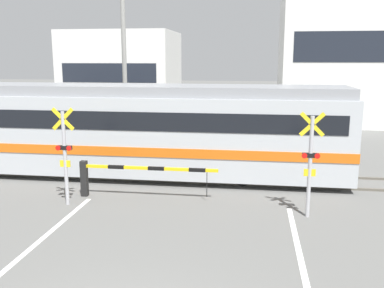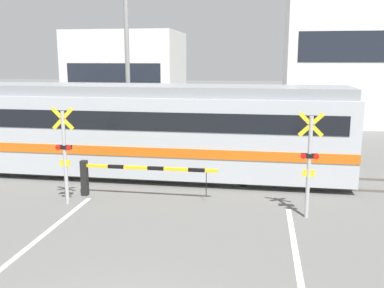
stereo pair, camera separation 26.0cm
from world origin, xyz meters
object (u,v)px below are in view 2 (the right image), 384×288
at_px(commuter_train, 85,127).
at_px(crossing_signal_right, 309,161).
at_px(crossing_barrier_far, 259,145).
at_px(crossing_signal_left, 65,152).
at_px(pedestrian, 232,128).
at_px(crossing_barrier_near, 119,173).

height_order(commuter_train, crossing_signal_right, commuter_train).
height_order(crossing_barrier_far, crossing_signal_left, crossing_signal_left).
distance_m(crossing_signal_left, pedestrian, 10.38).
xyz_separation_m(commuter_train, crossing_barrier_far, (6.55, 2.69, -1.02)).
distance_m(commuter_train, pedestrian, 7.93).
bearing_deg(crossing_barrier_near, crossing_signal_right, -8.67).
distance_m(commuter_train, crossing_barrier_far, 7.15).
bearing_deg(crossing_signal_right, crossing_signal_left, 180.00).
bearing_deg(commuter_train, pedestrian, 48.77).
xyz_separation_m(commuter_train, crossing_signal_right, (7.93, -3.47, -0.19)).
height_order(commuter_train, crossing_barrier_far, commuter_train).
bearing_deg(pedestrian, crossing_signal_left, -114.86).
xyz_separation_m(crossing_signal_right, pedestrian, (-2.73, 9.40, -0.69)).
distance_m(crossing_barrier_far, pedestrian, 3.51).
height_order(crossing_barrier_far, pedestrian, pedestrian).
height_order(commuter_train, crossing_barrier_near, commuter_train).
bearing_deg(crossing_barrier_near, commuter_train, 130.53).
height_order(commuter_train, pedestrian, commuter_train).
relative_size(crossing_barrier_near, pedestrian, 2.68).
bearing_deg(commuter_train, crossing_signal_left, -76.40).
bearing_deg(crossing_signal_right, pedestrian, 106.22).
relative_size(crossing_barrier_far, crossing_signal_left, 1.49).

